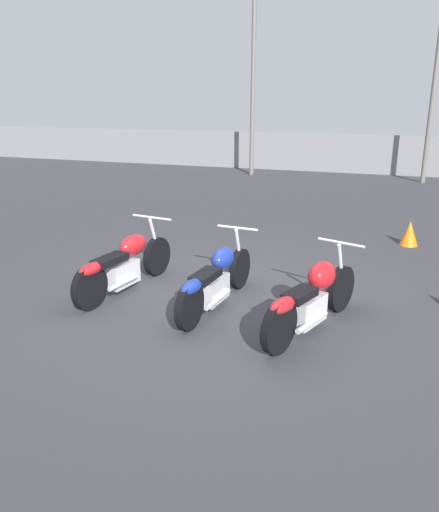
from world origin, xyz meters
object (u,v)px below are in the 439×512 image
Objects in this scene: light_pole_right at (437,63)px; motorcycle_slot_1 at (216,279)px; motorcycle_slot_0 at (124,264)px; motorcycle_slot_2 at (312,298)px; light_pole_left at (254,32)px; traffic_cone_near at (409,233)px.

motorcycle_slot_1 is (-2.98, -12.30, -3.40)m from light_pole_right.
light_pole_right is 2.89× the size of motorcycle_slot_1.
motorcycle_slot_1 is at bearing 3.85° from motorcycle_slot_0.
motorcycle_slot_2 is at bearing 0.49° from motorcycle_slot_0.
motorcycle_slot_1 is (1.47, -0.12, -0.02)m from motorcycle_slot_0.
motorcycle_slot_2 is at bearing -97.42° from light_pole_right.
motorcycle_slot_1 is 1.06× the size of motorcycle_slot_2.
light_pole_right is 13.10m from motorcycle_slot_1.
motorcycle_slot_1 is at bearing -172.12° from motorcycle_slot_2.
light_pole_right is (5.99, 0.17, -1.09)m from light_pole_left.
motorcycle_slot_1 is 1.37m from motorcycle_slot_2.
motorcycle_slot_0 is 5.63m from traffic_cone_near.
light_pole_right reaches higher than motorcycle_slot_0.
light_pole_left is 10.79m from traffic_cone_near.
motorcycle_slot_1 is at bearing -121.29° from traffic_cone_near.
motorcycle_slot_1 is at bearing -103.63° from light_pole_right.
motorcycle_slot_2 is at bearing -6.08° from motorcycle_slot_1.
light_pole_left reaches higher than light_pole_right.
motorcycle_slot_0 is 1.00× the size of motorcycle_slot_1.
traffic_cone_near is (2.50, 4.11, -0.17)m from motorcycle_slot_1.
motorcycle_slot_2 is at bearing -70.64° from light_pole_left.
light_pole_right reaches higher than traffic_cone_near.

